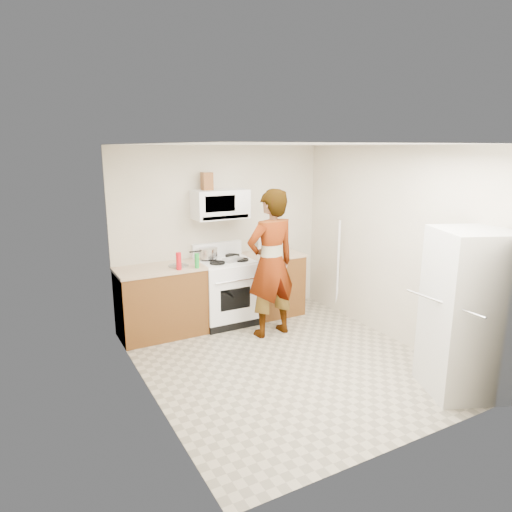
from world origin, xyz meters
TOP-DOWN VIEW (x-y plane):
  - floor at (0.00, 0.00)m, footprint 3.60×3.60m
  - back_wall at (0.00, 1.79)m, footprint 3.20×0.02m
  - right_wall at (1.59, 0.00)m, footprint 0.02×3.60m
  - cabinet_left at (-1.04, 1.49)m, footprint 1.12×0.62m
  - counter_left at (-1.04, 1.49)m, footprint 1.14×0.64m
  - cabinet_right at (0.68, 1.49)m, footprint 0.80×0.62m
  - counter_right at (0.68, 1.49)m, footprint 0.82×0.64m
  - gas_range at (-0.10, 1.48)m, footprint 0.76×0.65m
  - microwave at (-0.10, 1.61)m, footprint 0.76×0.38m
  - person at (0.26, 0.81)m, footprint 0.75×0.53m
  - fridge at (1.24, -1.41)m, footprint 0.92×0.92m
  - kettle at (0.63, 1.68)m, footprint 0.21×0.21m
  - jug at (-0.28, 1.64)m, footprint 0.15×0.15m
  - saucepan at (-0.30, 1.60)m, footprint 0.25×0.25m
  - tray at (-0.04, 1.35)m, footprint 0.28×0.22m
  - bottle_spray at (-0.85, 1.27)m, footprint 0.08×0.08m
  - bottle_hot_sauce at (-0.58, 1.28)m, footprint 0.05×0.05m
  - bottle_green_cap at (-0.61, 1.23)m, footprint 0.06×0.06m
  - pot_lid at (-0.80, 1.44)m, footprint 0.34×0.34m
  - broom at (1.54, 1.02)m, footprint 0.22×0.26m

SIDE VIEW (x-z plane):
  - floor at x=0.00m, z-range 0.00..0.00m
  - cabinet_left at x=-1.04m, z-range 0.00..0.90m
  - cabinet_right at x=0.68m, z-range 0.00..0.90m
  - gas_range at x=-0.10m, z-range -0.08..1.05m
  - broom at x=1.54m, z-range 0.01..1.45m
  - fridge at x=1.24m, z-range 0.00..1.70m
  - counter_left at x=-1.04m, z-range 0.90..0.93m
  - counter_right at x=0.68m, z-range 0.90..0.93m
  - pot_lid at x=-0.80m, z-range 0.94..0.95m
  - tray at x=-0.04m, z-range 0.93..0.98m
  - person at x=0.26m, z-range 0.00..1.96m
  - bottle_hot_sauce at x=-0.58m, z-range 0.94..1.09m
  - saucepan at x=-0.30m, z-range 0.95..1.09m
  - bottle_green_cap at x=-0.61m, z-range 0.94..1.13m
  - kettle at x=0.63m, z-range 0.94..1.14m
  - bottle_spray at x=-0.85m, z-range 0.94..1.16m
  - back_wall at x=0.00m, z-range 0.00..2.50m
  - right_wall at x=1.59m, z-range 0.00..2.50m
  - microwave at x=-0.10m, z-range 1.50..1.90m
  - jug at x=-0.28m, z-range 1.90..2.14m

